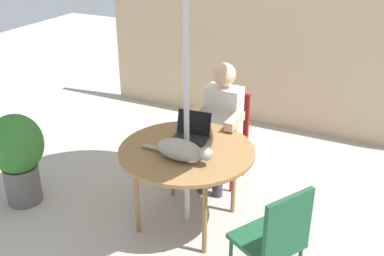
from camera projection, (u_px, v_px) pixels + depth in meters
The scene contains 9 objects.
ground_plane at pixel (187, 221), 4.12m from camera, with size 14.00×14.00×0.00m, color #ADA399.
fence_back at pixel (272, 53), 5.62m from camera, with size 4.50×0.08×1.89m, color tan.
patio_table at pixel (187, 155), 3.84m from camera, with size 1.13×1.13×0.73m.
chair_occupied at pixel (226, 129), 4.61m from camera, with size 0.40×0.40×0.91m.
chair_empty at pixel (276, 236), 3.08m from camera, with size 0.55×0.55×0.91m.
person_seated at pixel (220, 119), 4.41m from camera, with size 0.48×0.48×1.25m.
laptop at pixel (192, 130), 3.99m from camera, with size 0.33×0.28×0.21m.
cat at pixel (182, 151), 3.61m from camera, with size 0.65×0.20×0.17m.
potted_plant_near_fence at pixel (17, 153), 4.20m from camera, with size 0.50×0.50×0.88m.
Camera 1 is at (1.52, -3.01, 2.51)m, focal length 43.17 mm.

